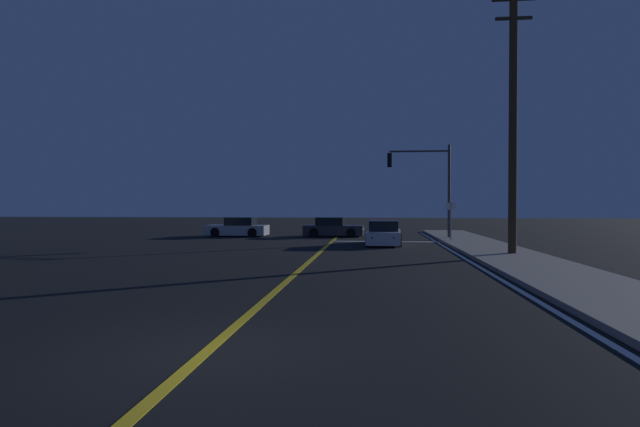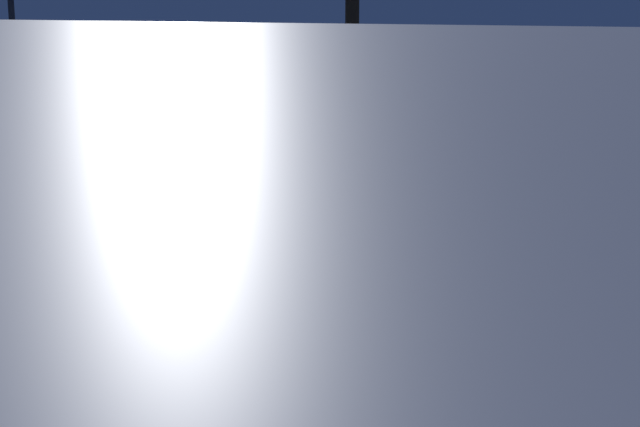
{
  "view_description": "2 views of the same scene",
  "coord_description": "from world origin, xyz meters",
  "px_view_note": "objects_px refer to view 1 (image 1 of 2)",
  "views": [
    {
      "loc": [
        2.48,
        -7.19,
        2.2
      ],
      "look_at": [
        -0.73,
        22.98,
        1.68
      ],
      "focal_mm": 28.34,
      "sensor_mm": 36.0,
      "label": 1
    },
    {
      "loc": [
        -13.43,
        3.7,
        4.83
      ],
      "look_at": [
        -1.76,
        10.23,
        1.92
      ],
      "focal_mm": 54.59,
      "sensor_mm": 36.0,
      "label": 2
    }
  ],
  "objects_px": {
    "traffic_signal_near_right": "(427,176)",
    "car_lead_oncoming_charcoal": "(333,228)",
    "car_mid_block_white": "(384,234)",
    "street_sign_corner": "(451,215)",
    "car_parked_curb_silver": "(238,228)",
    "utility_pole_right": "(513,118)"
  },
  "relations": [
    {
      "from": "traffic_signal_near_right",
      "to": "street_sign_corner",
      "type": "xyz_separation_m",
      "value": [
        1.08,
        -2.8,
        -2.42
      ]
    },
    {
      "from": "traffic_signal_near_right",
      "to": "street_sign_corner",
      "type": "bearing_deg",
      "value": 111.15
    },
    {
      "from": "car_parked_curb_silver",
      "to": "car_mid_block_white",
      "type": "height_order",
      "value": "same"
    },
    {
      "from": "car_parked_curb_silver",
      "to": "utility_pole_right",
      "type": "xyz_separation_m",
      "value": [
        15.31,
        -12.31,
        5.32
      ]
    },
    {
      "from": "traffic_signal_near_right",
      "to": "utility_pole_right",
      "type": "bearing_deg",
      "value": 103.27
    },
    {
      "from": "utility_pole_right",
      "to": "street_sign_corner",
      "type": "xyz_separation_m",
      "value": [
        -1.4,
        7.73,
        -4.3
      ]
    },
    {
      "from": "traffic_signal_near_right",
      "to": "street_sign_corner",
      "type": "height_order",
      "value": "traffic_signal_near_right"
    },
    {
      "from": "car_lead_oncoming_charcoal",
      "to": "car_mid_block_white",
      "type": "height_order",
      "value": "same"
    },
    {
      "from": "car_lead_oncoming_charcoal",
      "to": "street_sign_corner",
      "type": "height_order",
      "value": "street_sign_corner"
    },
    {
      "from": "car_mid_block_white",
      "to": "street_sign_corner",
      "type": "height_order",
      "value": "street_sign_corner"
    },
    {
      "from": "car_lead_oncoming_charcoal",
      "to": "utility_pole_right",
      "type": "height_order",
      "value": "utility_pole_right"
    },
    {
      "from": "traffic_signal_near_right",
      "to": "car_lead_oncoming_charcoal",
      "type": "bearing_deg",
      "value": -20.77
    },
    {
      "from": "car_mid_block_white",
      "to": "street_sign_corner",
      "type": "xyz_separation_m",
      "value": [
        3.89,
        1.92,
        1.02
      ]
    },
    {
      "from": "car_lead_oncoming_charcoal",
      "to": "traffic_signal_near_right",
      "type": "distance_m",
      "value": 7.47
    },
    {
      "from": "car_mid_block_white",
      "to": "traffic_signal_near_right",
      "type": "bearing_deg",
      "value": 61.9
    },
    {
      "from": "utility_pole_right",
      "to": "car_parked_curb_silver",
      "type": "bearing_deg",
      "value": 141.18
    },
    {
      "from": "car_parked_curb_silver",
      "to": "car_mid_block_white",
      "type": "xyz_separation_m",
      "value": [
        10.02,
        -6.51,
        -0.0
      ]
    },
    {
      "from": "street_sign_corner",
      "to": "car_mid_block_white",
      "type": "bearing_deg",
      "value": -153.69
    },
    {
      "from": "car_lead_oncoming_charcoal",
      "to": "car_parked_curb_silver",
      "type": "bearing_deg",
      "value": -83.07
    },
    {
      "from": "car_mid_block_white",
      "to": "traffic_signal_near_right",
      "type": "height_order",
      "value": "traffic_signal_near_right"
    },
    {
      "from": "car_lead_oncoming_charcoal",
      "to": "street_sign_corner",
      "type": "xyz_separation_m",
      "value": [
        7.29,
        -5.15,
        1.02
      ]
    },
    {
      "from": "car_lead_oncoming_charcoal",
      "to": "utility_pole_right",
      "type": "xyz_separation_m",
      "value": [
        8.69,
        -12.89,
        5.32
      ]
    }
  ]
}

